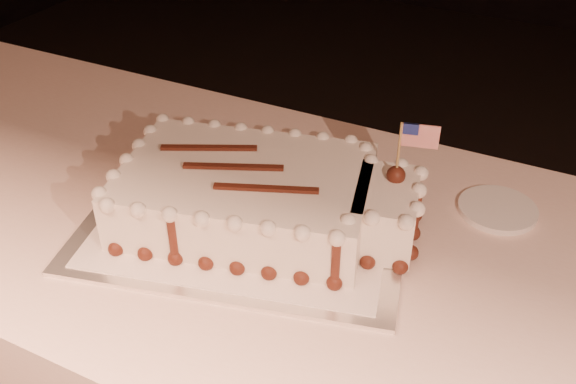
% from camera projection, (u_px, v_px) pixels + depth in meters
% --- Properties ---
extents(cake_board, '(0.63, 0.53, 0.01)m').
position_uv_depth(cake_board, '(247.00, 220.00, 1.12)').
color(cake_board, white).
rests_on(cake_board, banquet_table).
extents(doily, '(0.57, 0.48, 0.00)m').
position_uv_depth(doily, '(247.00, 218.00, 1.12)').
color(doily, white).
rests_on(doily, cake_board).
extents(sheet_cake, '(0.54, 0.37, 0.21)m').
position_uv_depth(sheet_cake, '(263.00, 196.00, 1.08)').
color(sheet_cake, white).
rests_on(sheet_cake, doily).
extents(side_plate, '(0.14, 0.14, 0.01)m').
position_uv_depth(side_plate, '(498.00, 209.00, 1.14)').
color(side_plate, white).
rests_on(side_plate, banquet_table).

